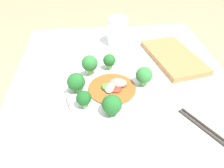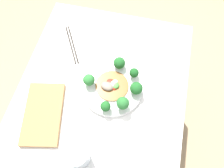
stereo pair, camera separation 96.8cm
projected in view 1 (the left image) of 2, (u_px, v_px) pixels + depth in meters
name	position (u px, v px, depth m)	size (l,w,h in m)	color
table	(121.00, 155.00, 0.92)	(0.90, 0.72, 0.74)	silver
plate	(112.00, 92.00, 0.65)	(0.27, 0.27, 0.02)	white
broccoli_southwest	(90.00, 64.00, 0.68)	(0.05, 0.05, 0.07)	#7AAD5B
broccoli_southeast	(84.00, 98.00, 0.57)	(0.04, 0.04, 0.05)	#89B76B
broccoli_north	(144.00, 75.00, 0.64)	(0.05, 0.05, 0.06)	#70A356
broccoli_east	(112.00, 105.00, 0.55)	(0.05, 0.05, 0.06)	#70A356
broccoli_south	(76.00, 82.00, 0.62)	(0.05, 0.05, 0.06)	#70A356
broccoli_west	(109.00, 61.00, 0.71)	(0.04, 0.04, 0.05)	#7AAD5B
stirfry_center	(113.00, 87.00, 0.64)	(0.14, 0.14, 0.03)	brown
drinking_glass	(118.00, 32.00, 0.87)	(0.08, 0.08, 0.11)	silver
chopsticks	(216.00, 136.00, 0.54)	(0.20, 0.13, 0.01)	#2D2823
cutting_board	(174.00, 57.00, 0.81)	(0.29, 0.20, 0.02)	olive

